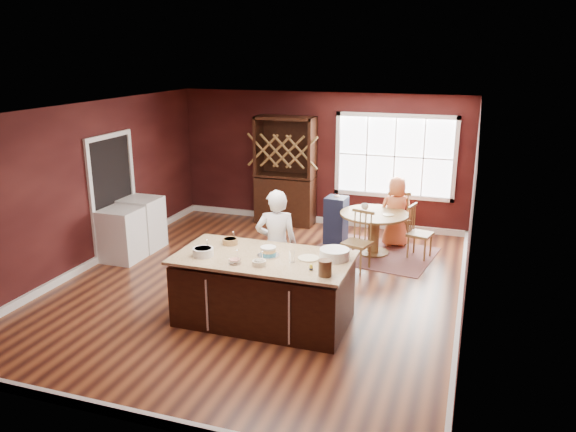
{
  "coord_description": "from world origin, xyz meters",
  "views": [
    {
      "loc": [
        2.97,
        -7.45,
        3.5
      ],
      "look_at": [
        0.34,
        0.36,
        1.05
      ],
      "focal_mm": 35.0,
      "sensor_mm": 36.0,
      "label": 1
    }
  ],
  "objects_px": {
    "hutch": "(285,171)",
    "seated_woman": "(396,212)",
    "kitchen_island": "(264,290)",
    "dining_table": "(374,225)",
    "baker": "(276,245)",
    "high_chair": "(336,219)",
    "chair_south": "(357,241)",
    "dryer": "(142,223)",
    "chair_north": "(397,216)",
    "washer": "(122,235)",
    "layer_cake": "(268,251)",
    "toddler": "(338,201)",
    "chair_east": "(420,232)"
  },
  "relations": [
    {
      "from": "seated_woman",
      "to": "chair_east",
      "type": "bearing_deg",
      "value": 115.57
    },
    {
      "from": "seated_woman",
      "to": "hutch",
      "type": "distance_m",
      "value": 2.53
    },
    {
      "from": "chair_north",
      "to": "hutch",
      "type": "relative_size",
      "value": 0.47
    },
    {
      "from": "high_chair",
      "to": "dryer",
      "type": "height_order",
      "value": "dryer"
    },
    {
      "from": "chair_north",
      "to": "dining_table",
      "type": "bearing_deg",
      "value": 54.31
    },
    {
      "from": "hutch",
      "to": "dryer",
      "type": "height_order",
      "value": "hutch"
    },
    {
      "from": "kitchen_island",
      "to": "high_chair",
      "type": "distance_m",
      "value": 3.38
    },
    {
      "from": "dryer",
      "to": "chair_south",
      "type": "bearing_deg",
      "value": 3.27
    },
    {
      "from": "toddler",
      "to": "hutch",
      "type": "distance_m",
      "value": 1.63
    },
    {
      "from": "baker",
      "to": "dryer",
      "type": "relative_size",
      "value": 1.74
    },
    {
      "from": "chair_south",
      "to": "baker",
      "type": "bearing_deg",
      "value": -103.98
    },
    {
      "from": "kitchen_island",
      "to": "seated_woman",
      "type": "xyz_separation_m",
      "value": [
        1.22,
        3.59,
        0.21
      ]
    },
    {
      "from": "baker",
      "to": "seated_woman",
      "type": "bearing_deg",
      "value": -132.9
    },
    {
      "from": "seated_woman",
      "to": "dining_table",
      "type": "bearing_deg",
      "value": 40.57
    },
    {
      "from": "seated_woman",
      "to": "high_chair",
      "type": "xyz_separation_m",
      "value": [
        -1.07,
        -0.21,
        -0.18
      ]
    },
    {
      "from": "hutch",
      "to": "seated_woman",
      "type": "bearing_deg",
      "value": -16.44
    },
    {
      "from": "kitchen_island",
      "to": "layer_cake",
      "type": "height_order",
      "value": "layer_cake"
    },
    {
      "from": "dining_table",
      "to": "seated_woman",
      "type": "bearing_deg",
      "value": 60.7
    },
    {
      "from": "dryer",
      "to": "dining_table",
      "type": "bearing_deg",
      "value": 14.67
    },
    {
      "from": "baker",
      "to": "high_chair",
      "type": "xyz_separation_m",
      "value": [
        0.23,
        2.65,
        -0.35
      ]
    },
    {
      "from": "chair_east",
      "to": "hutch",
      "type": "xyz_separation_m",
      "value": [
        -2.88,
        1.19,
        0.64
      ]
    },
    {
      "from": "chair_north",
      "to": "seated_woman",
      "type": "xyz_separation_m",
      "value": [
        -0.0,
        -0.19,
        0.13
      ]
    },
    {
      "from": "kitchen_island",
      "to": "seated_woman",
      "type": "height_order",
      "value": "seated_woman"
    },
    {
      "from": "toddler",
      "to": "chair_north",
      "type": "bearing_deg",
      "value": 19.51
    },
    {
      "from": "dryer",
      "to": "baker",
      "type": "bearing_deg",
      "value": -22.46
    },
    {
      "from": "seated_woman",
      "to": "dryer",
      "type": "bearing_deg",
      "value": 0.05
    },
    {
      "from": "dining_table",
      "to": "high_chair",
      "type": "relative_size",
      "value": 1.29
    },
    {
      "from": "dining_table",
      "to": "high_chair",
      "type": "xyz_separation_m",
      "value": [
        -0.77,
        0.33,
        -0.07
      ]
    },
    {
      "from": "washer",
      "to": "seated_woman",
      "type": "bearing_deg",
      "value": 27.24
    },
    {
      "from": "toddler",
      "to": "washer",
      "type": "xyz_separation_m",
      "value": [
        -3.29,
        -2.05,
        -0.36
      ]
    },
    {
      "from": "baker",
      "to": "layer_cake",
      "type": "relative_size",
      "value": 5.64
    },
    {
      "from": "washer",
      "to": "dryer",
      "type": "bearing_deg",
      "value": 90.0
    },
    {
      "from": "kitchen_island",
      "to": "layer_cake",
      "type": "bearing_deg",
      "value": 43.3
    },
    {
      "from": "dining_table",
      "to": "dryer",
      "type": "xyz_separation_m",
      "value": [
        -4.04,
        -1.06,
        -0.06
      ]
    },
    {
      "from": "dining_table",
      "to": "chair_east",
      "type": "distance_m",
      "value": 0.81
    },
    {
      "from": "chair_north",
      "to": "washer",
      "type": "distance_m",
      "value": 4.98
    },
    {
      "from": "baker",
      "to": "chair_north",
      "type": "bearing_deg",
      "value": -131.63
    },
    {
      "from": "chair_east",
      "to": "kitchen_island",
      "type": "bearing_deg",
      "value": 165.33
    },
    {
      "from": "seated_woman",
      "to": "high_chair",
      "type": "distance_m",
      "value": 1.11
    },
    {
      "from": "dining_table",
      "to": "washer",
      "type": "bearing_deg",
      "value": -157.21
    },
    {
      "from": "chair_north",
      "to": "high_chair",
      "type": "height_order",
      "value": "chair_north"
    },
    {
      "from": "chair_south",
      "to": "chair_north",
      "type": "xyz_separation_m",
      "value": [
        0.43,
        1.56,
        0.02
      ]
    },
    {
      "from": "dining_table",
      "to": "layer_cake",
      "type": "height_order",
      "value": "layer_cake"
    },
    {
      "from": "kitchen_island",
      "to": "seated_woman",
      "type": "bearing_deg",
      "value": 71.23
    },
    {
      "from": "toddler",
      "to": "seated_woman",
      "type": "bearing_deg",
      "value": 10.16
    },
    {
      "from": "hutch",
      "to": "toddler",
      "type": "bearing_deg",
      "value": -33.83
    },
    {
      "from": "hutch",
      "to": "chair_south",
      "type": "bearing_deg",
      "value": -46.74
    },
    {
      "from": "kitchen_island",
      "to": "chair_north",
      "type": "distance_m",
      "value": 3.97
    },
    {
      "from": "chair_south",
      "to": "dryer",
      "type": "xyz_separation_m",
      "value": [
        -3.92,
        -0.22,
        -0.03
      ]
    },
    {
      "from": "toddler",
      "to": "hutch",
      "type": "height_order",
      "value": "hutch"
    }
  ]
}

